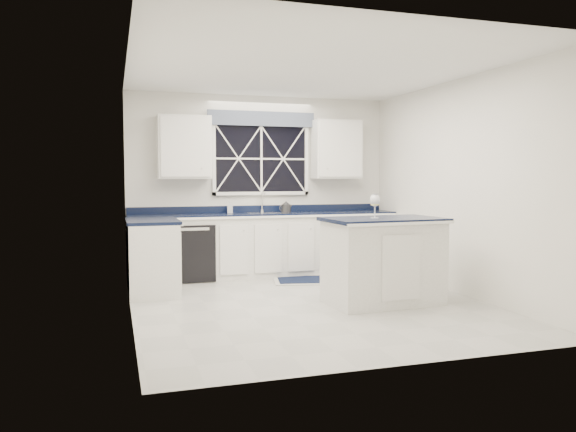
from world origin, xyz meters
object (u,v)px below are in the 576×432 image
object	(u,v)px
dishwasher	(192,251)
kettle	(286,207)
island	(383,260)
faucet	(262,202)
soap_bottle	(230,207)
wine_glass	(375,201)

from	to	relation	value
dishwasher	kettle	bearing A→B (deg)	2.03
island	kettle	distance (m)	2.34
faucet	soap_bottle	distance (m)	0.51
wine_glass	faucet	bearing A→B (deg)	106.37
dishwasher	soap_bottle	bearing A→B (deg)	14.97
island	soap_bottle	xyz separation A→B (m)	(-1.34, 2.33, 0.52)
island	faucet	bearing A→B (deg)	105.90
soap_bottle	dishwasher	bearing A→B (deg)	-165.03
faucet	soap_bottle	xyz separation A→B (m)	(-0.51, -0.04, -0.07)
dishwasher	wine_glass	xyz separation A→B (m)	(1.80, -2.20, 0.79)
dishwasher	soap_bottle	size ratio (longest dim) A/B	4.73
dishwasher	soap_bottle	xyz separation A→B (m)	(0.59, 0.16, 0.62)
kettle	soap_bottle	size ratio (longest dim) A/B	1.33
kettle	soap_bottle	bearing A→B (deg)	151.44
kettle	wine_glass	xyz separation A→B (m)	(0.37, -2.25, 0.18)
faucet	wine_glass	bearing A→B (deg)	-73.63
kettle	wine_glass	distance (m)	2.29
island	wine_glass	bearing A→B (deg)	-171.19
island	soap_bottle	size ratio (longest dim) A/B	8.02
soap_bottle	island	bearing A→B (deg)	-60.16
island	kettle	xyz separation A→B (m)	(-0.50, 2.23, 0.51)
faucet	kettle	distance (m)	0.37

